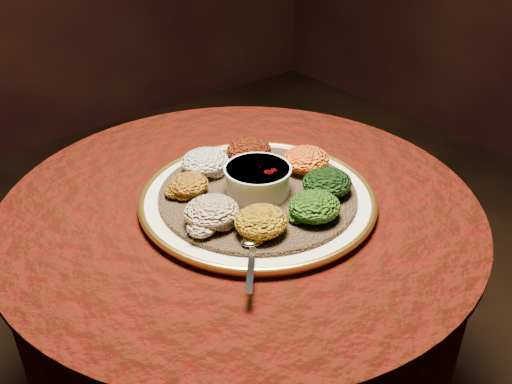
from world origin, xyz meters
TOP-DOWN VIEW (x-y plane):
  - table at (0.00, 0.00)m, footprint 0.96×0.96m
  - platter at (0.02, -0.03)m, footprint 0.56×0.56m
  - injera at (0.02, -0.03)m, footprint 0.43×0.43m
  - stew_bowl at (0.02, -0.03)m, footprint 0.13×0.13m
  - spoon at (-0.10, -0.16)m, footprint 0.12×0.12m
  - portion_ayib at (-0.01, 0.10)m, footprint 0.10×0.10m
  - portion_kitfo at (0.09, 0.09)m, footprint 0.10×0.09m
  - portion_tikil at (0.16, -0.02)m, footprint 0.10×0.09m
  - portion_gomen at (0.12, -0.12)m, footprint 0.10×0.09m
  - portion_mixveg at (0.05, -0.16)m, footprint 0.10×0.09m
  - portion_kik at (-0.06, -0.14)m, footprint 0.10×0.09m
  - portion_timatim at (-0.11, -0.06)m, footprint 0.10×0.10m
  - portion_shiro at (-0.08, 0.05)m, footprint 0.08×0.08m

SIDE VIEW (x-z plane):
  - table at x=0.00m, z-range 0.19..0.92m
  - platter at x=0.02m, z-range 0.73..0.76m
  - injera at x=0.02m, z-range 0.75..0.76m
  - spoon at x=-0.10m, z-range 0.76..0.77m
  - portion_shiro at x=-0.08m, z-range 0.76..0.80m
  - portion_kik at x=-0.06m, z-range 0.76..0.81m
  - portion_mixveg at x=0.05m, z-range 0.76..0.81m
  - portion_kitfo at x=0.09m, z-range 0.76..0.81m
  - portion_gomen at x=0.12m, z-range 0.76..0.81m
  - portion_tikil at x=0.16m, z-range 0.76..0.81m
  - portion_ayib at x=-0.01m, z-range 0.76..0.81m
  - portion_timatim at x=-0.11m, z-range 0.76..0.81m
  - stew_bowl at x=0.02m, z-range 0.77..0.82m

